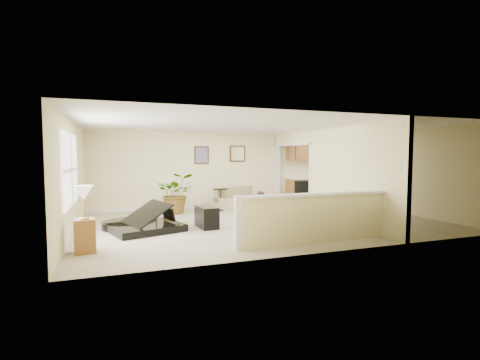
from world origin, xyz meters
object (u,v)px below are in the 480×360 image
object	(u,v)px
accent_table	(221,196)
palm_plant	(176,193)
piano_bench	(207,217)
small_plant	(260,201)
piano	(143,204)
lamp_stand	(85,224)
loveseat	(241,197)

from	to	relation	value
accent_table	palm_plant	xyz separation A→B (m)	(-1.42, -0.12, 0.15)
piano_bench	small_plant	xyz separation A→B (m)	(2.49, 2.56, -0.02)
piano	palm_plant	xyz separation A→B (m)	(1.11, 2.09, -0.00)
piano	piano_bench	size ratio (longest dim) A/B	2.72
palm_plant	lamp_stand	bearing A→B (deg)	-120.78
accent_table	small_plant	world-z (taller)	accent_table
palm_plant	lamp_stand	xyz separation A→B (m)	(-2.23, -3.74, -0.09)
loveseat	accent_table	size ratio (longest dim) A/B	2.83
small_plant	lamp_stand	world-z (taller)	lamp_stand
loveseat	accent_table	xyz separation A→B (m)	(-0.76, -0.24, 0.10)
loveseat	small_plant	xyz separation A→B (m)	(0.66, -0.13, -0.12)
piano	loveseat	xyz separation A→B (m)	(3.29, 2.44, -0.25)
piano	palm_plant	size ratio (longest dim) A/B	1.72
piano	lamp_stand	bearing A→B (deg)	-141.94
piano_bench	lamp_stand	xyz separation A→B (m)	(-2.58, -1.41, 0.25)
palm_plant	small_plant	bearing A→B (deg)	4.65
loveseat	lamp_stand	world-z (taller)	lamp_stand
loveseat	palm_plant	distance (m)	2.22
piano_bench	lamp_stand	bearing A→B (deg)	-151.33
loveseat	lamp_stand	size ratio (longest dim) A/B	1.63
piano_bench	accent_table	xyz separation A→B (m)	(1.07, 2.45, 0.19)
piano_bench	loveseat	world-z (taller)	loveseat
loveseat	accent_table	distance (m)	0.81
loveseat	small_plant	distance (m)	0.68
piano_bench	loveseat	size ratio (longest dim) A/B	0.39
accent_table	small_plant	xyz separation A→B (m)	(1.42, 0.11, -0.21)
piano	small_plant	xyz separation A→B (m)	(3.95, 2.32, -0.37)
piano_bench	loveseat	distance (m)	3.25
piano_bench	accent_table	size ratio (longest dim) A/B	1.11
piano	accent_table	bearing A→B (deg)	23.20
piano	loveseat	size ratio (longest dim) A/B	1.07
loveseat	accent_table	bearing A→B (deg)	173.02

